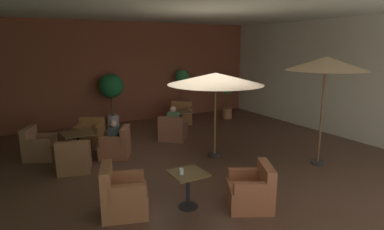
{
  "coord_description": "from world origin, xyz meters",
  "views": [
    {
      "loc": [
        -4.13,
        -6.94,
        2.98
      ],
      "look_at": [
        0.0,
        0.51,
        1.08
      ],
      "focal_mm": 29.56,
      "sensor_mm": 36.0,
      "label": 1
    }
  ],
  "objects_px": {
    "cafe_table_front_right": "(181,117)",
    "armchair_front_right_east": "(182,115)",
    "patron_by_window": "(114,133)",
    "armchair_front_left_north": "(252,191)",
    "armchair_front_right_north": "(173,131)",
    "potted_tree_mid_right": "(227,90)",
    "armchair_mid_center_south": "(116,146)",
    "armchair_mid_center_north": "(39,147)",
    "cafe_table_front_left": "(188,182)",
    "potted_tree_mid_left": "(182,83)",
    "patio_umbrella_tall_red": "(216,79)",
    "iced_drink_cup": "(181,171)",
    "armchair_mid_center_east": "(74,159)",
    "armchair_front_left_east": "(123,196)",
    "patron_blue_shirt": "(173,118)",
    "potted_tree_left_corner": "(111,90)",
    "patio_umbrella_center_beige": "(326,64)",
    "cafe_table_mid_center": "(78,137)",
    "armchair_mid_center_west": "(90,136)"
  },
  "relations": [
    {
      "from": "potted_tree_mid_right",
      "to": "potted_tree_left_corner",
      "type": "bearing_deg",
      "value": 168.61
    },
    {
      "from": "armchair_front_right_north",
      "to": "armchair_mid_center_north",
      "type": "relative_size",
      "value": 1.14
    },
    {
      "from": "patio_umbrella_center_beige",
      "to": "iced_drink_cup",
      "type": "height_order",
      "value": "patio_umbrella_center_beige"
    },
    {
      "from": "cafe_table_mid_center",
      "to": "armchair_mid_center_south",
      "type": "height_order",
      "value": "armchair_mid_center_south"
    },
    {
      "from": "armchair_mid_center_south",
      "to": "potted_tree_mid_right",
      "type": "xyz_separation_m",
      "value": [
        5.3,
        2.34,
        0.87
      ]
    },
    {
      "from": "cafe_table_front_left",
      "to": "iced_drink_cup",
      "type": "bearing_deg",
      "value": -177.57
    },
    {
      "from": "patio_umbrella_tall_red",
      "to": "iced_drink_cup",
      "type": "height_order",
      "value": "patio_umbrella_tall_red"
    },
    {
      "from": "cafe_table_front_right",
      "to": "armchair_front_right_east",
      "type": "height_order",
      "value": "armchair_front_right_east"
    },
    {
      "from": "cafe_table_front_right",
      "to": "armchair_mid_center_east",
      "type": "height_order",
      "value": "armchair_mid_center_east"
    },
    {
      "from": "armchair_front_right_north",
      "to": "potted_tree_left_corner",
      "type": "xyz_separation_m",
      "value": [
        -1.23,
        2.56,
        1.08
      ]
    },
    {
      "from": "armchair_front_right_east",
      "to": "potted_tree_left_corner",
      "type": "height_order",
      "value": "potted_tree_left_corner"
    },
    {
      "from": "armchair_front_left_north",
      "to": "armchair_front_left_east",
      "type": "height_order",
      "value": "armchair_front_left_east"
    },
    {
      "from": "armchair_front_right_north",
      "to": "potted_tree_mid_right",
      "type": "height_order",
      "value": "potted_tree_mid_right"
    },
    {
      "from": "armchair_front_left_east",
      "to": "cafe_table_front_right",
      "type": "distance_m",
      "value": 5.73
    },
    {
      "from": "patron_blue_shirt",
      "to": "potted_tree_left_corner",
      "type": "bearing_deg",
      "value": 116.44
    },
    {
      "from": "cafe_table_front_left",
      "to": "potted_tree_mid_left",
      "type": "xyz_separation_m",
      "value": [
        3.4,
        6.81,
        0.91
      ]
    },
    {
      "from": "armchair_front_left_north",
      "to": "patron_by_window",
      "type": "bearing_deg",
      "value": 110.75
    },
    {
      "from": "armchair_front_left_east",
      "to": "patron_blue_shirt",
      "type": "relative_size",
      "value": 1.46
    },
    {
      "from": "patron_by_window",
      "to": "armchair_front_left_north",
      "type": "bearing_deg",
      "value": -69.25
    },
    {
      "from": "cafe_table_front_right",
      "to": "armchair_mid_center_west",
      "type": "bearing_deg",
      "value": -176.58
    },
    {
      "from": "armchair_mid_center_north",
      "to": "potted_tree_mid_right",
      "type": "relative_size",
      "value": 0.56
    },
    {
      "from": "armchair_mid_center_east",
      "to": "potted_tree_mid_right",
      "type": "distance_m",
      "value": 7.11
    },
    {
      "from": "armchair_front_left_north",
      "to": "armchair_mid_center_south",
      "type": "bearing_deg",
      "value": 110.34
    },
    {
      "from": "potted_tree_left_corner",
      "to": "patio_umbrella_center_beige",
      "type": "bearing_deg",
      "value": -60.44
    },
    {
      "from": "armchair_front_left_east",
      "to": "armchair_mid_center_north",
      "type": "bearing_deg",
      "value": 105.81
    },
    {
      "from": "patio_umbrella_center_beige",
      "to": "cafe_table_front_right",
      "type": "bearing_deg",
      "value": 109.17
    },
    {
      "from": "potted_tree_left_corner",
      "to": "potted_tree_mid_right",
      "type": "bearing_deg",
      "value": -11.39
    },
    {
      "from": "armchair_mid_center_north",
      "to": "armchair_mid_center_east",
      "type": "xyz_separation_m",
      "value": [
        0.67,
        -1.38,
        0.0
      ]
    },
    {
      "from": "patron_by_window",
      "to": "armchair_front_right_east",
      "type": "bearing_deg",
      "value": 37.15
    },
    {
      "from": "patio_umbrella_tall_red",
      "to": "potted_tree_left_corner",
      "type": "relative_size",
      "value": 1.28
    },
    {
      "from": "armchair_front_right_east",
      "to": "potted_tree_mid_left",
      "type": "bearing_deg",
      "value": 60.86
    },
    {
      "from": "armchair_front_right_east",
      "to": "patio_umbrella_tall_red",
      "type": "bearing_deg",
      "value": -103.85
    },
    {
      "from": "armchair_mid_center_north",
      "to": "patron_by_window",
      "type": "height_order",
      "value": "patron_by_window"
    },
    {
      "from": "patron_blue_shirt",
      "to": "patron_by_window",
      "type": "relative_size",
      "value": 1.11
    },
    {
      "from": "armchair_front_left_east",
      "to": "iced_drink_cup",
      "type": "distance_m",
      "value": 1.14
    },
    {
      "from": "cafe_table_front_right",
      "to": "patron_by_window",
      "type": "distance_m",
      "value": 3.19
    },
    {
      "from": "armchair_front_left_east",
      "to": "patron_by_window",
      "type": "relative_size",
      "value": 1.62
    },
    {
      "from": "armchair_mid_center_east",
      "to": "cafe_table_mid_center",
      "type": "bearing_deg",
      "value": 74.83
    },
    {
      "from": "armchair_front_left_east",
      "to": "armchair_front_right_east",
      "type": "distance_m",
      "value": 6.84
    },
    {
      "from": "armchair_front_right_east",
      "to": "potted_tree_left_corner",
      "type": "distance_m",
      "value": 2.8
    },
    {
      "from": "patron_blue_shirt",
      "to": "iced_drink_cup",
      "type": "relative_size",
      "value": 6.12
    },
    {
      "from": "cafe_table_front_right",
      "to": "armchair_front_right_east",
      "type": "xyz_separation_m",
      "value": [
        0.53,
        1.0,
        -0.19
      ]
    },
    {
      "from": "cafe_table_front_left",
      "to": "patio_umbrella_tall_red",
      "type": "xyz_separation_m",
      "value": [
        1.96,
        2.12,
        1.6
      ]
    },
    {
      "from": "armchair_front_right_east",
      "to": "armchair_mid_center_south",
      "type": "xyz_separation_m",
      "value": [
        -3.29,
        -2.54,
        0.0
      ]
    },
    {
      "from": "armchair_mid_center_south",
      "to": "patron_by_window",
      "type": "relative_size",
      "value": 1.65
    },
    {
      "from": "cafe_table_front_left",
      "to": "patio_umbrella_tall_red",
      "type": "height_order",
      "value": "patio_umbrella_tall_red"
    },
    {
      "from": "potted_tree_mid_left",
      "to": "armchair_mid_center_west",
      "type": "bearing_deg",
      "value": -153.55
    },
    {
      "from": "patron_by_window",
      "to": "armchair_front_left_east",
      "type": "bearing_deg",
      "value": -103.06
    },
    {
      "from": "armchair_mid_center_west",
      "to": "armchair_front_right_north",
      "type": "bearing_deg",
      "value": -15.37
    },
    {
      "from": "armchair_mid_center_west",
      "to": "patio_umbrella_tall_red",
      "type": "relative_size",
      "value": 0.42
    }
  ]
}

